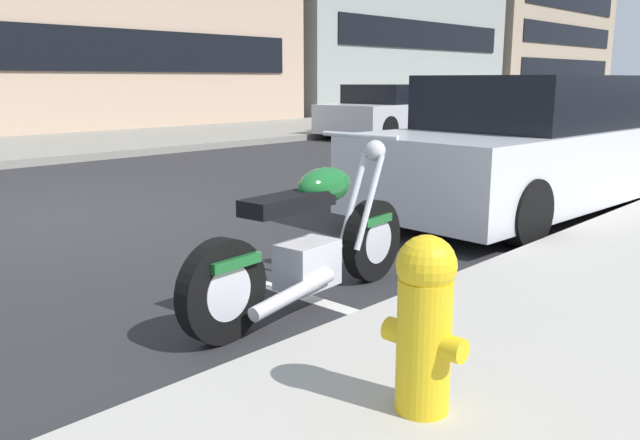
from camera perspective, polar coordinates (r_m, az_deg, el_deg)
The scene contains 8 objects.
ground_plane at distance 7.56m, azimuth -22.22°, elevation 0.14°, with size 260.00×260.00×0.00m, color #28282B.
sidewalk_far_curb at distance 20.33m, azimuth 1.05°, elevation 8.29°, with size 120.00×5.00×0.14m, color gray.
parking_stall_stripe at distance 4.51m, azimuth -1.52°, elevation -6.67°, with size 0.12×2.20×0.01m, color silver.
parked_motorcycle at distance 4.22m, azimuth -0.87°, elevation -2.11°, with size 2.10×0.62×1.10m.
parked_car_mid_block at distance 7.56m, azimuth 17.52°, elevation 5.86°, with size 4.33×2.04×1.50m.
car_opposite_curb at distance 17.01m, azimuth 6.24°, elevation 9.38°, with size 4.09×2.03×1.33m.
fire_hydrant at distance 2.65m, azimuth 9.11°, elevation -8.59°, with size 0.24×0.36×0.73m.
townhouse_near_left at distance 43.15m, azimuth 14.49°, elevation 15.95°, with size 13.50×10.36×9.08m.
Camera 1 is at (-3.02, -6.77, 1.46)m, focal length 36.66 mm.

